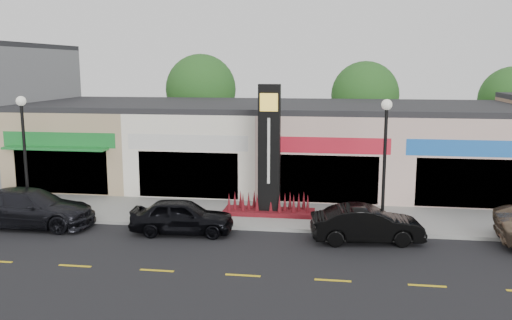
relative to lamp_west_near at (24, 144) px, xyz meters
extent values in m
plane|color=black|center=(8.00, -2.50, -3.48)|extent=(120.00, 120.00, 0.00)
cube|color=gray|center=(8.00, 1.85, -3.40)|extent=(52.00, 4.30, 0.15)
cube|color=gray|center=(8.00, -0.40, -3.40)|extent=(52.00, 0.20, 0.15)
cube|color=tan|center=(-0.50, 9.00, -1.23)|extent=(7.00, 10.00, 4.50)
cube|color=#262628|center=(-0.50, 9.00, 1.17)|extent=(7.00, 10.00, 0.30)
cube|color=black|center=(-0.50, 4.05, -2.08)|extent=(5.25, 0.10, 2.40)
cube|color=#1B7D30|center=(-0.50, 4.05, -0.38)|extent=(6.30, 0.12, 0.80)
cube|color=#1B7D30|center=(-0.50, 3.60, -0.78)|extent=(5.60, 0.90, 0.12)
cube|color=white|center=(6.50, 9.00, -1.23)|extent=(7.00, 10.00, 4.50)
cube|color=#262628|center=(6.50, 9.00, 1.17)|extent=(7.00, 10.00, 0.30)
cube|color=black|center=(6.50, 4.05, -2.08)|extent=(5.25, 0.10, 2.40)
cube|color=silver|center=(6.50, 4.05, -0.38)|extent=(6.30, 0.12, 0.80)
cube|color=beige|center=(13.50, 9.00, -1.23)|extent=(7.00, 10.00, 4.50)
cube|color=#262628|center=(13.50, 9.00, 1.17)|extent=(7.00, 10.00, 0.30)
cube|color=black|center=(13.50, 4.05, -2.08)|extent=(5.25, 0.10, 2.40)
cube|color=red|center=(13.50, 4.05, -0.38)|extent=(6.30, 0.12, 0.80)
cube|color=beige|center=(20.50, 9.00, -1.23)|extent=(7.00, 10.00, 4.50)
cube|color=#262628|center=(20.50, 9.00, 1.17)|extent=(7.00, 10.00, 0.30)
cube|color=black|center=(20.50, 4.05, -2.08)|extent=(5.25, 0.10, 2.40)
cube|color=blue|center=(20.50, 4.05, -0.38)|extent=(6.30, 0.12, 0.80)
cylinder|color=#382619|center=(4.00, 17.00, -1.90)|extent=(0.36, 0.36, 3.15)
sphere|color=#27561B|center=(4.00, 17.00, 1.75)|extent=(5.20, 5.20, 5.20)
cylinder|color=#382619|center=(16.00, 17.00, -1.99)|extent=(0.36, 0.36, 2.97)
sphere|color=#27561B|center=(16.00, 17.00, 1.42)|extent=(4.80, 4.80, 4.80)
cylinder|color=#382619|center=(26.00, 17.00, -2.08)|extent=(0.36, 0.36, 2.80)
cylinder|color=black|center=(0.00, 0.00, -3.18)|extent=(0.32, 0.32, 0.30)
cylinder|color=black|center=(0.00, 0.00, -0.68)|extent=(0.14, 0.14, 5.00)
sphere|color=silver|center=(0.00, 0.00, 1.92)|extent=(0.44, 0.44, 0.44)
cylinder|color=black|center=(16.00, 0.00, -3.18)|extent=(0.32, 0.32, 0.30)
cylinder|color=black|center=(16.00, 0.00, -0.68)|extent=(0.14, 0.14, 5.00)
sphere|color=silver|center=(16.00, 0.00, 1.92)|extent=(0.44, 0.44, 0.44)
cube|color=#560E19|center=(11.00, 1.70, -3.23)|extent=(4.20, 1.30, 0.20)
cube|color=black|center=(11.00, 1.70, -0.33)|extent=(1.00, 0.40, 6.00)
cube|color=yellow|center=(11.00, 1.48, 1.87)|extent=(0.80, 0.05, 0.80)
cube|color=silver|center=(11.00, 1.48, -0.33)|extent=(0.12, 0.04, 3.00)
imported|color=black|center=(0.82, -1.26, -2.65)|extent=(2.48, 5.75, 1.65)
imported|color=black|center=(7.70, -1.26, -2.74)|extent=(2.05, 4.42, 1.46)
imported|color=black|center=(15.30, -1.28, -2.75)|extent=(2.12, 4.58, 1.45)
camera|label=1|loc=(13.95, -22.51, 3.48)|focal=38.00mm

